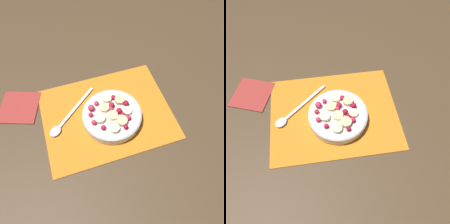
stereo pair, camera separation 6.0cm
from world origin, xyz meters
The scene contains 5 objects.
ground_plane centered at (0.00, 0.00, 0.00)m, with size 3.00×3.00×0.00m, color #4C3823.
placemat centered at (0.00, 0.00, 0.00)m, with size 0.41×0.32×0.01m.
fruit_bowl centered at (-0.01, 0.02, 0.03)m, with size 0.18×0.18×0.05m.
spoon centered at (0.14, -0.01, 0.01)m, with size 0.18×0.15×0.01m.
napkin centered at (0.27, -0.11, 0.00)m, with size 0.16×0.16×0.01m.
Camera 2 is at (0.04, 0.37, 0.61)m, focal length 35.00 mm.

